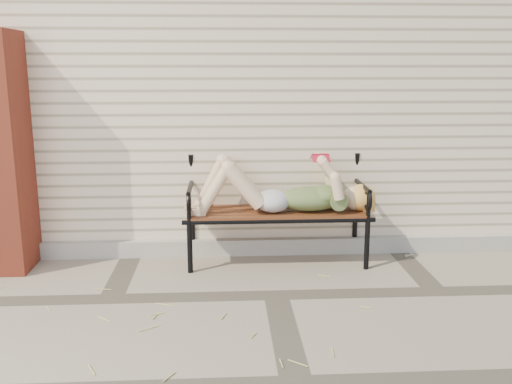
{
  "coord_description": "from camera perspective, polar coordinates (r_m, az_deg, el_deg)",
  "views": [
    {
      "loc": [
        -0.39,
        -4.07,
        1.72
      ],
      "look_at": [
        -0.12,
        0.66,
        0.66
      ],
      "focal_mm": 40.0,
      "sensor_mm": 36.0,
      "label": 1
    }
  ],
  "objects": [
    {
      "name": "garden_bench",
      "position": [
        5.07,
        2.0,
        0.08
      ],
      "size": [
        1.71,
        0.68,
        1.11
      ],
      "color": "black",
      "rests_on": "ground"
    },
    {
      "name": "straw_scatter",
      "position": [
        4.14,
        -10.38,
        -12.11
      ],
      "size": [
        2.88,
        1.54,
        0.01
      ],
      "color": "tan",
      "rests_on": "ground"
    },
    {
      "name": "reading_woman",
      "position": [
        4.94,
        2.31,
        0.16
      ],
      "size": [
        1.62,
        0.37,
        0.51
      ],
      "color": "#093543",
      "rests_on": "ground"
    },
    {
      "name": "house_wall",
      "position": [
        7.08,
        -0.15,
        10.81
      ],
      "size": [
        8.0,
        4.0,
        3.0
      ],
      "primitive_type": "cube",
      "color": "beige",
      "rests_on": "ground"
    },
    {
      "name": "ground",
      "position": [
        4.43,
        2.03,
        -10.27
      ],
      "size": [
        80.0,
        80.0,
        0.0
      ],
      "primitive_type": "plane",
      "color": "gray",
      "rests_on": "ground"
    },
    {
      "name": "foundation_strip",
      "position": [
        5.31,
        1.07,
        -5.46
      ],
      "size": [
        8.0,
        0.1,
        0.15
      ],
      "primitive_type": "cube",
      "color": "#ACA79C",
      "rests_on": "ground"
    }
  ]
}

